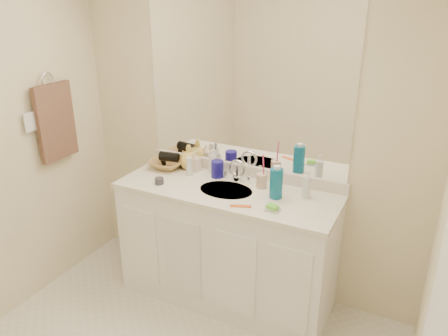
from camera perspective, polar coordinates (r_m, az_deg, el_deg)
The scene contains 26 objects.
wall_back at distance 3.08m, azimuth 2.72°, elevation 4.65°, with size 2.60×0.02×2.40m, color beige.
wall_right at distance 1.67m, azimuth 26.63°, elevation -14.31°, with size 0.02×2.60×2.40m, color beige.
vanity_cabinet at distance 3.18m, azimuth 0.41°, elevation -10.17°, with size 1.50×0.55×0.85m, color white.
countertop at distance 2.97m, azimuth 0.43°, elevation -2.98°, with size 1.52×0.57×0.03m, color white.
backsplash at distance 3.16m, azimuth 2.52°, elevation -0.27°, with size 1.52×0.03×0.08m, color silver.
sink_basin at distance 2.95m, azimuth 0.26°, elevation -3.08°, with size 0.37×0.37×0.02m, color beige.
faucet at distance 3.07m, azimuth 1.76°, elevation -0.66°, with size 0.02×0.02×0.11m, color silver.
mirror at distance 2.98m, azimuth 2.80°, elevation 11.22°, with size 1.48×0.01×1.20m, color white.
blue_mug at distance 3.12m, azimuth -0.86°, elevation -0.13°, with size 0.09×0.09×0.12m, color navy.
tan_cup at distance 2.97m, azimuth 4.93°, elevation -1.66°, with size 0.07×0.07×0.10m, color beige.
toothbrush at distance 2.93m, azimuth 5.17°, elevation 0.12°, with size 0.01×0.01×0.19m, color #DB396D.
mouthwash_bottle at distance 2.82m, azimuth 6.84°, elevation -1.99°, with size 0.08×0.08×0.20m, color #0A5E83.
clear_pump_bottle at distance 2.86m, azimuth 10.71°, elevation -2.46°, with size 0.05×0.05×0.15m, color silver.
soap_dish at distance 2.69m, azimuth 6.32°, elevation -5.42°, with size 0.09×0.07×0.01m, color silver.
green_soap at distance 2.68m, azimuth 6.34°, elevation -5.05°, with size 0.07×0.05×0.02m, color #6ED935.
orange_comb at distance 2.72m, azimuth 2.20°, elevation -5.00°, with size 0.13×0.03×0.01m, color #E85918.
dark_jar at distance 3.06m, azimuth -8.46°, elevation -1.67°, with size 0.06×0.06×0.04m, color #35353C.
extra_white_bottle at distance 3.16m, azimuth -4.56°, elevation 0.22°, with size 0.04×0.04×0.14m, color silver.
soap_bottle_white at distance 3.21m, azimuth -1.45°, elevation 0.98°, with size 0.07×0.07×0.17m, color white.
soap_bottle_cream at distance 3.23m, azimuth -3.78°, elevation 0.94°, with size 0.07×0.07×0.15m, color #FBE6CC.
soap_bottle_yellow at distance 3.27m, azimuth -4.59°, elevation 1.45°, with size 0.14×0.14×0.18m, color #E7C75A.
wicker_basket at distance 3.32m, azimuth -7.42°, elevation 0.58°, with size 0.26×0.26×0.06m, color #A97F44.
hair_dryer at distance 3.29m, azimuth -7.18°, elevation 1.47°, with size 0.07×0.07×0.14m, color black.
towel_ring at distance 3.32m, azimuth -22.08°, elevation 10.61°, with size 0.11×0.11×0.01m, color silver.
hand_towel at distance 3.37m, azimuth -21.12°, elevation 5.62°, with size 0.04×0.32×0.55m, color #402C22.
switch_plate at distance 3.25m, azimuth -24.04°, elevation 5.51°, with size 0.01×0.09×0.13m, color white.
Camera 1 is at (1.18, -1.38, 2.13)m, focal length 35.00 mm.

